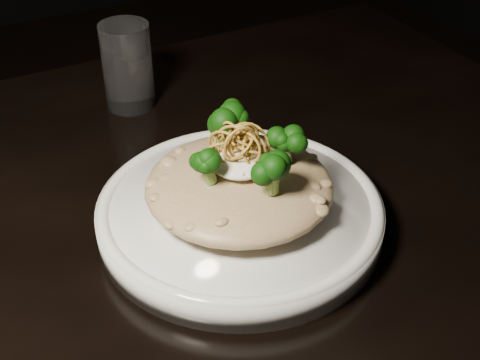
% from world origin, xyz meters
% --- Properties ---
extents(table, '(1.10, 0.80, 0.75)m').
position_xyz_m(table, '(0.00, 0.00, 0.67)').
color(table, black).
rests_on(table, ground).
extents(plate, '(0.27, 0.27, 0.03)m').
position_xyz_m(plate, '(0.09, -0.02, 0.76)').
color(plate, silver).
rests_on(plate, table).
extents(risotto, '(0.18, 0.18, 0.04)m').
position_xyz_m(risotto, '(0.09, -0.02, 0.80)').
color(risotto, brown).
rests_on(risotto, plate).
extents(broccoli, '(0.13, 0.13, 0.05)m').
position_xyz_m(broccoli, '(0.09, -0.02, 0.84)').
color(broccoli, black).
rests_on(broccoli, risotto).
extents(cheese, '(0.05, 0.05, 0.01)m').
position_xyz_m(cheese, '(0.09, -0.02, 0.82)').
color(cheese, white).
rests_on(cheese, risotto).
extents(shallots, '(0.06, 0.06, 0.04)m').
position_xyz_m(shallots, '(0.09, -0.02, 0.85)').
color(shallots, brown).
rests_on(shallots, cheese).
extents(drinking_glass, '(0.07, 0.07, 0.11)m').
position_xyz_m(drinking_glass, '(0.08, 0.25, 0.80)').
color(drinking_glass, white).
rests_on(drinking_glass, table).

